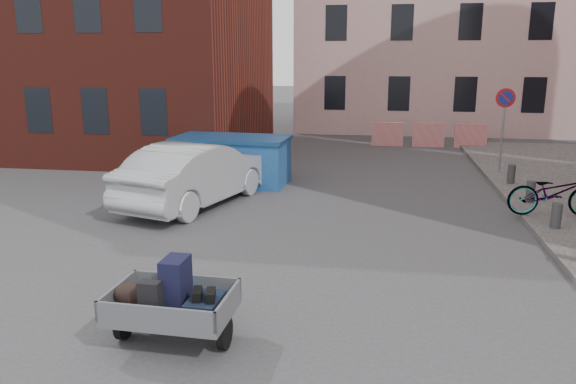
% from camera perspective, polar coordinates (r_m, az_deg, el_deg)
% --- Properties ---
extents(ground, '(120.00, 120.00, 0.00)m').
position_cam_1_polar(ground, '(10.05, -3.67, -8.39)').
color(ground, '#38383A').
rests_on(ground, ground).
extents(far_building, '(6.00, 6.00, 8.00)m').
position_cam_1_polar(far_building, '(38.13, -26.97, 12.68)').
color(far_building, maroon).
rests_on(far_building, ground).
extents(no_parking_sign, '(0.60, 0.09, 2.65)m').
position_cam_1_polar(no_parking_sign, '(19.04, 21.12, 7.54)').
color(no_parking_sign, gray).
rests_on(no_parking_sign, sidewalk).
extents(bollards, '(0.22, 9.02, 0.55)m').
position_cam_1_polar(bollards, '(13.50, 25.61, -2.17)').
color(bollards, '#3A3A3D').
rests_on(bollards, sidewalk).
extents(barriers, '(4.70, 0.18, 1.00)m').
position_cam_1_polar(barriers, '(24.38, 14.08, 5.64)').
color(barriers, red).
rests_on(barriers, ground).
extents(trailer, '(1.64, 1.83, 1.20)m').
position_cam_1_polar(trailer, '(7.74, -11.80, -10.83)').
color(trailer, black).
rests_on(trailer, ground).
extents(dumpster, '(3.49, 1.97, 1.42)m').
position_cam_1_polar(dumpster, '(16.93, -5.70, 3.27)').
color(dumpster, '#21589E').
rests_on(dumpster, ground).
extents(silver_car, '(3.04, 5.21, 1.62)m').
position_cam_1_polar(silver_car, '(14.64, -9.27, 1.88)').
color(silver_car, '#A3A6AB').
rests_on(silver_car, ground).
extents(bicycle, '(2.14, 0.90, 1.10)m').
position_cam_1_polar(bicycle, '(14.43, 25.40, -0.05)').
color(bicycle, black).
rests_on(bicycle, sidewalk).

